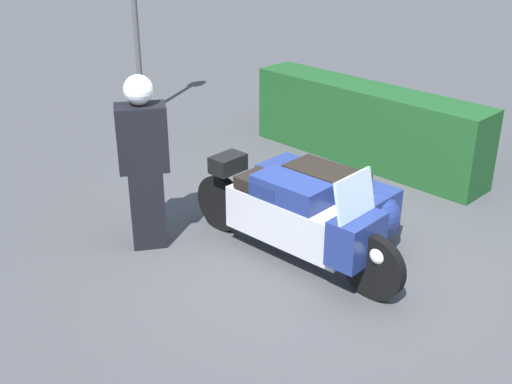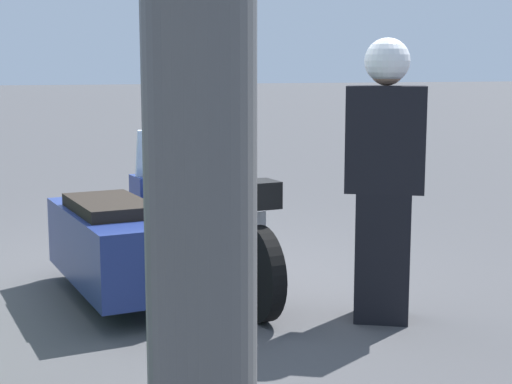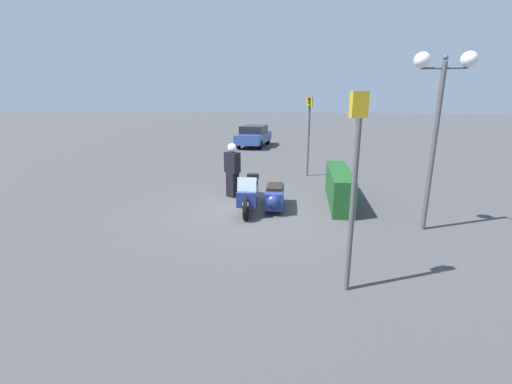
# 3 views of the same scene
# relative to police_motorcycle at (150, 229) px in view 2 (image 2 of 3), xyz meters

# --- Properties ---
(ground_plane) EXTENTS (160.00, 160.00, 0.00)m
(ground_plane) POSITION_rel_police_motorcycle_xyz_m (0.11, -0.15, -0.46)
(ground_plane) COLOR #424244
(police_motorcycle) EXTENTS (2.63, 1.30, 1.15)m
(police_motorcycle) POSITION_rel_police_motorcycle_xyz_m (0.00, 0.00, 0.00)
(police_motorcycle) COLOR black
(police_motorcycle) RESTS_ON ground
(officer_rider) EXTENTS (0.53, 0.59, 1.84)m
(officer_rider) POSITION_rel_police_motorcycle_xyz_m (-1.31, -1.20, 0.51)
(officer_rider) COLOR black
(officer_rider) RESTS_ON ground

